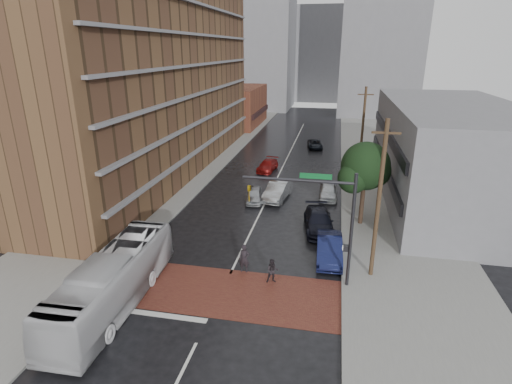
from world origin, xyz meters
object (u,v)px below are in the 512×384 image
Objects in this scene: pedestrian_a at (244,259)px; pedestrian_b at (273,271)px; suv_travel at (315,144)px; transit_bus at (114,281)px; car_travel_b at (278,191)px; car_travel_c at (268,166)px; car_travel_a at (254,195)px; car_parked_far at (328,191)px; car_parked_mid at (319,221)px; car_parked_near at (329,249)px.

pedestrian_a is 2.18m from pedestrian_b.
pedestrian_b is at bearing -98.51° from suv_travel.
transit_bus is 40.90m from suv_travel.
pedestrian_a is 13.58m from car_travel_b.
pedestrian_a is at bearing -77.05° from car_travel_c.
car_travel_a is 0.88× the size of car_parked_far.
transit_bus is 16.17m from car_parked_mid.
pedestrian_b reaches higher than suv_travel.
car_travel_b is 1.17× the size of car_parked_far.
pedestrian_b is 0.31× the size of car_travel_b.
pedestrian_b is 0.36× the size of suv_travel.
car_parked_near is at bearing 31.66° from transit_bus.
transit_bus is 13.88m from car_parked_near.
car_travel_c is 0.82× the size of car_parked_mid.
transit_bus reaches higher than suv_travel.
transit_bus reaches higher than pedestrian_a.
car_travel_b is at bearing 112.87° from car_parked_near.
car_travel_c is at bearing 85.05° from car_travel_a.
pedestrian_b is 23.93m from car_travel_c.
pedestrian_a is at bearing -101.76° from suv_travel.
transit_bus is 9.20m from pedestrian_b.
car_parked_mid is (6.75, -15.35, 0.14)m from car_travel_c.
pedestrian_a is 35.17m from suv_travel.
pedestrian_b is at bearing -101.92° from car_parked_far.
pedestrian_a is 22.75m from car_travel_c.
suv_travel is at bearing 85.68° from car_parked_mid.
car_parked_near is at bearing -89.38° from car_parked_far.
car_travel_b is at bearing 83.06° from pedestrian_b.
pedestrian_a is 15.56m from car_parked_far.
car_parked_far is (11.18, 19.64, -0.81)m from transit_bus.
car_travel_c is at bearing 86.33° from pedestrian_b.
transit_bus is at bearing -110.09° from suv_travel.
car_parked_near is 4.64m from car_parked_mid.
pedestrian_b reaches higher than car_travel_a.
car_travel_c is at bearing 80.35° from transit_bus.
car_parked_far is at bearing 65.30° from pedestrian_b.
car_parked_near is (7.22, -9.71, 0.15)m from car_travel_a.
car_travel_b is 1.16× the size of car_travel_c.
pedestrian_a is (6.28, 4.87, -0.60)m from transit_bus.
car_travel_a is 0.87× the size of suv_travel.
pedestrian_b is 35.99m from suv_travel.
pedestrian_a is 8.49m from car_parked_mid.
car_parked_near is (2.87, -32.35, 0.19)m from suv_travel.
pedestrian_a is at bearing 141.39° from pedestrian_b.
suv_travel is (0.46, 35.99, -0.19)m from pedestrian_b.
car_travel_c is 1.00× the size of suv_travel.
car_parked_near reaches higher than car_travel_a.
pedestrian_a is 0.37× the size of car_travel_b.
pedestrian_b is at bearing 24.07° from transit_bus.
pedestrian_b is (1.98, -0.90, -0.15)m from pedestrian_a.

